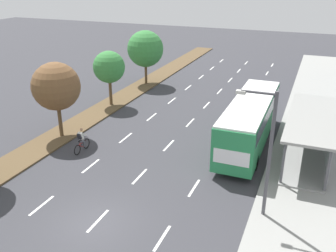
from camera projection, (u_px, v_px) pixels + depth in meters
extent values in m
plane|color=#38383D|center=(96.00, 223.00, 18.51)|extent=(140.00, 140.00, 0.00)
cube|color=brown|center=(132.00, 92.00, 38.49)|extent=(2.60, 52.00, 0.12)
cube|color=gray|center=(312.00, 115.00, 32.38)|extent=(4.50, 52.00, 0.15)
cube|color=white|center=(42.00, 205.00, 19.91)|extent=(0.14, 1.95, 0.01)
cube|color=white|center=(91.00, 166.00, 23.96)|extent=(0.14, 1.95, 0.01)
cube|color=white|center=(126.00, 138.00, 28.02)|extent=(0.14, 1.95, 0.01)
cube|color=white|center=(152.00, 117.00, 32.07)|extent=(0.14, 1.95, 0.01)
cube|color=white|center=(172.00, 101.00, 36.13)|extent=(0.14, 1.95, 0.01)
cube|color=white|center=(188.00, 88.00, 40.18)|extent=(0.14, 1.95, 0.01)
cube|color=white|center=(201.00, 77.00, 44.24)|extent=(0.14, 1.95, 0.01)
cube|color=white|center=(212.00, 68.00, 48.30)|extent=(0.14, 1.95, 0.01)
cube|color=white|center=(221.00, 61.00, 52.35)|extent=(0.14, 1.95, 0.01)
cube|color=white|center=(98.00, 221.00, 18.69)|extent=(0.14, 1.95, 0.01)
cube|color=white|center=(140.00, 176.00, 22.74)|extent=(0.14, 1.95, 0.01)
cube|color=white|center=(169.00, 145.00, 26.80)|extent=(0.14, 1.95, 0.01)
cube|color=white|center=(190.00, 123.00, 30.86)|extent=(0.14, 1.95, 0.01)
cube|color=white|center=(207.00, 105.00, 34.91)|extent=(0.14, 1.95, 0.01)
cube|color=white|center=(220.00, 91.00, 38.97)|extent=(0.14, 1.95, 0.01)
cube|color=white|center=(230.00, 80.00, 43.02)|extent=(0.14, 1.95, 0.01)
cube|color=white|center=(239.00, 71.00, 47.08)|extent=(0.14, 1.95, 0.01)
cube|color=white|center=(246.00, 63.00, 51.14)|extent=(0.14, 1.95, 0.01)
cube|color=white|center=(162.00, 238.00, 17.47)|extent=(0.14, 1.95, 0.01)
cube|color=white|center=(194.00, 188.00, 21.53)|extent=(0.14, 1.95, 0.01)
cube|color=white|center=(216.00, 154.00, 25.58)|extent=(0.14, 1.95, 0.01)
cube|color=white|center=(232.00, 129.00, 29.64)|extent=(0.14, 1.95, 0.01)
cube|color=white|center=(244.00, 110.00, 33.69)|extent=(0.14, 1.95, 0.01)
cube|color=white|center=(253.00, 95.00, 37.75)|extent=(0.14, 1.95, 0.01)
cube|color=white|center=(261.00, 83.00, 41.81)|extent=(0.14, 1.95, 0.01)
cube|color=white|center=(267.00, 73.00, 45.86)|extent=(0.14, 1.95, 0.01)
cube|color=white|center=(272.00, 65.00, 49.92)|extent=(0.14, 1.95, 0.01)
cube|color=gray|center=(306.00, 155.00, 24.92)|extent=(2.60, 9.06, 0.10)
cylinder|color=#56565B|center=(283.00, 162.00, 21.15)|extent=(0.16, 0.16, 2.60)
cylinder|color=#56565B|center=(296.00, 113.00, 28.48)|extent=(0.16, 0.16, 2.60)
cylinder|color=#56565B|center=(328.00, 170.00, 20.33)|extent=(0.16, 0.16, 2.60)
cylinder|color=#56565B|center=(329.00, 117.00, 27.66)|extent=(0.16, 0.16, 2.60)
cube|color=gray|center=(329.00, 140.00, 23.97)|extent=(0.10, 8.61, 2.34)
cube|color=gray|center=(312.00, 117.00, 23.88)|extent=(2.90, 9.46, 0.16)
cube|color=#28844C|center=(250.00, 121.00, 26.18)|extent=(2.50, 11.20, 2.80)
cube|color=#2D3D4C|center=(251.00, 110.00, 25.86)|extent=(2.54, 10.30, 0.90)
cube|color=silver|center=(252.00, 101.00, 25.62)|extent=(2.45, 10.98, 0.12)
cube|color=#2D3D4C|center=(263.00, 94.00, 30.86)|extent=(2.25, 0.06, 1.54)
cube|color=white|center=(231.00, 158.00, 21.45)|extent=(2.12, 0.04, 0.90)
cylinder|color=black|center=(243.00, 120.00, 30.05)|extent=(0.30, 1.00, 1.00)
cylinder|color=black|center=(271.00, 124.00, 29.29)|extent=(0.30, 1.00, 1.00)
cylinder|color=black|center=(221.00, 156.00, 24.11)|extent=(0.30, 1.00, 1.00)
cylinder|color=black|center=(255.00, 163.00, 23.34)|extent=(0.30, 1.00, 1.00)
torus|color=black|center=(86.00, 144.00, 26.25)|extent=(0.06, 0.72, 0.72)
torus|color=black|center=(77.00, 150.00, 25.31)|extent=(0.06, 0.72, 0.72)
cylinder|color=maroon|center=(82.00, 143.00, 25.67)|extent=(0.05, 0.94, 0.05)
cylinder|color=maroon|center=(81.00, 146.00, 25.66)|extent=(0.05, 0.57, 0.42)
cylinder|color=maroon|center=(80.00, 144.00, 25.49)|extent=(0.04, 0.04, 0.40)
cube|color=black|center=(80.00, 141.00, 25.42)|extent=(0.12, 0.24, 0.06)
cylinder|color=black|center=(85.00, 137.00, 26.00)|extent=(0.46, 0.04, 0.04)
cube|color=silver|center=(81.00, 136.00, 25.44)|extent=(0.30, 0.36, 0.59)
cube|color=black|center=(79.00, 136.00, 25.30)|extent=(0.26, 0.26, 0.42)
sphere|color=#9E7051|center=(81.00, 130.00, 25.39)|extent=(0.20, 0.20, 0.20)
cylinder|color=#4C4C56|center=(80.00, 141.00, 25.61)|extent=(0.12, 0.42, 0.25)
cylinder|color=#4C4C56|center=(81.00, 144.00, 25.86)|extent=(0.10, 0.17, 0.41)
cylinder|color=#4C4C56|center=(83.00, 142.00, 25.53)|extent=(0.12, 0.42, 0.25)
cylinder|color=#4C4C56|center=(84.00, 144.00, 25.78)|extent=(0.10, 0.17, 0.41)
cylinder|color=silver|center=(80.00, 134.00, 25.67)|extent=(0.09, 0.47, 0.28)
cylinder|color=silver|center=(85.00, 134.00, 25.55)|extent=(0.09, 0.47, 0.28)
cylinder|color=brown|center=(60.00, 120.00, 27.71)|extent=(0.28, 0.28, 2.52)
sphere|color=brown|center=(56.00, 86.00, 26.73)|extent=(3.50, 3.50, 3.50)
cylinder|color=brown|center=(111.00, 92.00, 34.32)|extent=(0.28, 0.28, 2.45)
sphere|color=#38843D|center=(109.00, 67.00, 33.44)|extent=(2.88, 2.88, 2.88)
cylinder|color=brown|center=(146.00, 73.00, 40.89)|extent=(0.28, 0.28, 2.36)
sphere|color=#38843D|center=(145.00, 49.00, 39.88)|extent=(3.88, 3.88, 3.88)
cylinder|color=#4C4C51|center=(270.00, 157.00, 17.75)|extent=(0.18, 0.18, 6.50)
cylinder|color=#4C4C51|center=(259.00, 93.00, 16.84)|extent=(1.60, 0.12, 0.12)
cube|color=silver|center=(241.00, 92.00, 17.15)|extent=(0.44, 0.24, 0.16)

